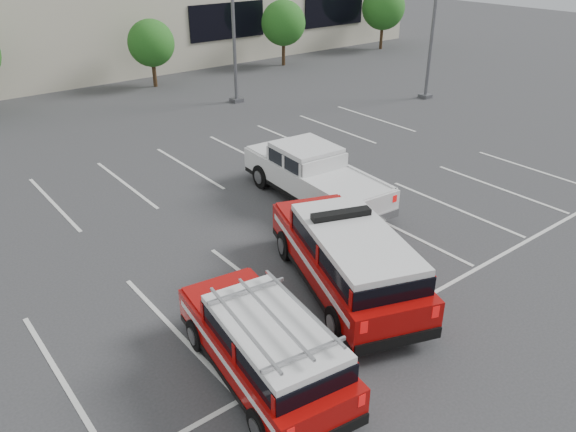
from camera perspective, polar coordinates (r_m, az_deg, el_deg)
name	(u,v)px	position (r m, az deg, el deg)	size (l,w,h in m)	color
ground	(340,258)	(16.57, 5.28, -4.28)	(120.00, 120.00, 0.00)	#323235
stall_markings	(252,205)	(19.65, -3.69, 1.08)	(23.00, 15.00, 0.01)	silver
tree_mid_right	(152,44)	(36.03, -13.62, 16.58)	(2.77, 2.77, 3.99)	#3F2B19
tree_right	(284,24)	(41.17, -0.41, 18.89)	(3.07, 3.07, 4.42)	#3F2B19
tree_far_right	(384,9)	(47.88, 9.70, 20.00)	(3.37, 3.37, 4.85)	#3F2B19
light_pole_mid	(233,4)	(31.32, -5.65, 20.66)	(0.90, 0.60, 10.24)	#59595E
light_pole_right	(436,2)	(33.00, 14.78, 20.29)	(0.90, 0.60, 10.24)	#59595E
fire_chief_suv	(347,262)	(14.76, 5.99, -4.67)	(4.08, 6.34, 2.10)	#990807
white_pickup	(314,180)	(19.79, 2.64, 3.69)	(2.56, 6.30, 1.89)	silver
ladder_suv	(265,350)	(12.06, -2.33, -13.42)	(2.51, 5.02, 1.90)	#990807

